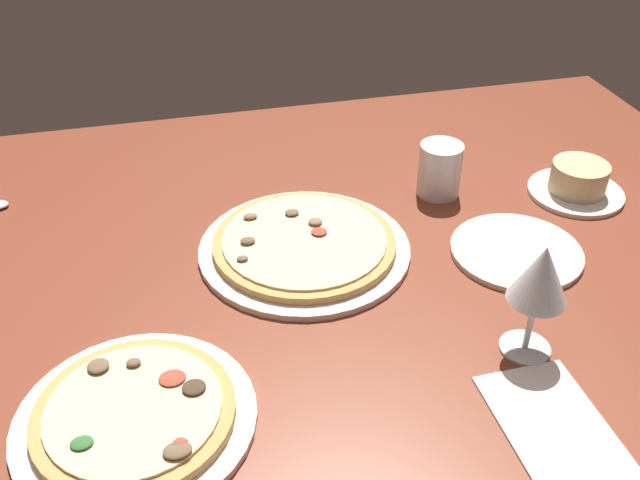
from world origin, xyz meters
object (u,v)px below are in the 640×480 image
Objects in this scene: pizza_main at (304,245)px; wine_glass_far at (541,278)px; pizza_side at (135,415)px; ramekin_on_saucer at (578,182)px; side_plate at (516,251)px; water_glass at (439,172)px; paper_menu at (561,437)px.

pizza_main is 36.94cm from wine_glass_far.
pizza_side is at bearing -133.11° from pizza_main.
ramekin_on_saucer is at bearing 23.81° from pizza_side.
pizza_side reaches higher than side_plate.
wine_glass_far reaches higher than ramekin_on_saucer.
water_glass is 0.43× the size of paper_menu.
pizza_side is at bearing -156.19° from ramekin_on_saucer.
ramekin_on_saucer is at bearing 37.12° from side_plate.
pizza_side is at bearing -161.08° from side_plate.
paper_menu is (-2.62, -13.90, -11.42)cm from wine_glass_far.
water_glass is (25.95, 11.30, 2.98)cm from pizza_main.
side_plate is (8.29, 19.09, -11.12)cm from wine_glass_far.
pizza_side is 1.29× the size of paper_menu.
pizza_side reaches higher than paper_menu.
water_glass reaches higher than ramekin_on_saucer.
wine_glass_far is at bearing -50.19° from pizza_main.
water_glass reaches higher than side_plate.
ramekin_on_saucer reaches higher than side_plate.
water_glass is (-22.76, 6.03, 1.78)cm from ramekin_on_saucer.
paper_menu is at bearing -16.37° from pizza_side.
side_plate is (5.04, -19.44, -3.71)cm from water_glass.
pizza_main is 49.01cm from ramekin_on_saucer.
side_plate is at bearing 70.87° from paper_menu.
water_glass reaches higher than pizza_main.
ramekin_on_saucer is (48.71, 5.27, 1.20)cm from pizza_main.
paper_menu is (-10.91, -32.99, -0.30)cm from side_plate.
water_glass is (3.25, 38.53, -7.40)cm from wine_glass_far.
paper_menu is (-5.87, -52.43, -4.01)cm from water_glass.
ramekin_on_saucer is 54.57cm from paper_menu.
side_plate is at bearing -142.88° from ramekin_on_saucer.
pizza_main is 2.00× the size of ramekin_on_saucer.
wine_glass_far is 39.37cm from water_glass.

